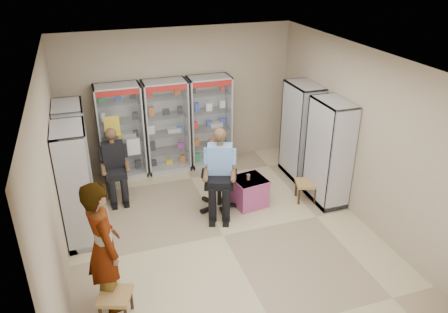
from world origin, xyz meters
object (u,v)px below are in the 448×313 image
object	(u,v)px
cabinet_back_left	(121,132)
cabinet_left_far	(75,157)
office_chair	(219,179)
woven_stool_a	(306,191)
cabinet_back_right	(210,122)
seated_shopkeeper	(220,173)
pink_trunk	(249,192)
cabinet_right_far	(301,131)
woven_stool_b	(116,306)
cabinet_right_near	(329,153)
wooden_chair	(115,173)
cabinet_left_near	(77,186)
standing_man	(104,246)
cabinet_back_mid	(167,127)

from	to	relation	value
cabinet_back_left	cabinet_left_far	size ratio (longest dim) A/B	1.00
office_chair	woven_stool_a	bearing A→B (deg)	10.93
cabinet_back_right	seated_shopkeeper	distance (m)	1.96
cabinet_back_left	pink_trunk	distance (m)	2.94
cabinet_right_far	seated_shopkeeper	xyz separation A→B (m)	(-2.01, -0.78, -0.24)
woven_stool_b	seated_shopkeeper	bearing A→B (deg)	44.85
cabinet_right_near	wooden_chair	distance (m)	4.10
wooden_chair	woven_stool_b	distance (m)	3.31
cabinet_back_left	cabinet_right_near	bearing A→B (deg)	-32.28
cabinet_back_right	cabinet_right_far	bearing A→B (deg)	-34.73
cabinet_left_near	standing_man	size ratio (longest dim) A/B	1.06
cabinet_right_far	woven_stool_a	distance (m)	1.33
cabinet_back_left	wooden_chair	world-z (taller)	cabinet_back_left
woven_stool_b	cabinet_back_left	bearing A→B (deg)	81.50
office_chair	pink_trunk	distance (m)	0.66
cabinet_left_near	cabinet_right_far	bearing A→B (deg)	101.41
cabinet_right_near	woven_stool_b	xyz separation A→B (m)	(-4.13, -1.78, -0.80)
cabinet_back_left	cabinet_right_near	size ratio (longest dim) A/B	1.00
cabinet_left_far	wooden_chair	world-z (taller)	cabinet_left_far
cabinet_back_left	cabinet_back_right	bearing A→B (deg)	0.00
cabinet_right_near	wooden_chair	size ratio (longest dim) A/B	2.13
pink_trunk	woven_stool_a	size ratio (longest dim) A/B	1.46
cabinet_right_near	cabinet_left_far	bearing A→B (deg)	73.75
pink_trunk	woven_stool_b	distance (m)	3.40
woven_stool_a	office_chair	bearing A→B (deg)	170.72
cabinet_back_left	cabinet_back_right	world-z (taller)	same
cabinet_left_near	pink_trunk	bearing A→B (deg)	91.86
cabinet_back_right	wooden_chair	world-z (taller)	cabinet_back_right
office_chair	woven_stool_a	size ratio (longest dim) A/B	3.09
cabinet_right_far	cabinet_back_mid	bearing A→B (deg)	66.35
cabinet_back_right	woven_stool_a	xyz separation A→B (m)	(1.28, -2.13, -0.81)
cabinet_right_near	standing_man	bearing A→B (deg)	109.40
wooden_chair	office_chair	world-z (taller)	office_chair
cabinet_back_mid	standing_man	world-z (taller)	cabinet_back_mid
woven_stool_a	woven_stool_b	xyz separation A→B (m)	(-3.78, -1.89, 0.01)
cabinet_back_right	office_chair	world-z (taller)	cabinet_back_right
cabinet_back_right	cabinet_left_far	size ratio (longest dim) A/B	1.00
cabinet_right_far	woven_stool_b	size ratio (longest dim) A/B	4.98
cabinet_right_near	woven_stool_a	world-z (taller)	cabinet_right_near
wooden_chair	pink_trunk	xyz separation A→B (m)	(2.34, -1.20, -0.20)
cabinet_back_right	standing_man	bearing A→B (deg)	-124.56
standing_man	pink_trunk	bearing A→B (deg)	-70.22
seated_shopkeeper	cabinet_back_left	bearing A→B (deg)	148.73
pink_trunk	standing_man	xyz separation A→B (m)	(-2.74, -1.77, 0.67)
seated_shopkeeper	woven_stool_a	distance (m)	1.77
pink_trunk	cabinet_left_far	bearing A→B (deg)	161.62
wooden_chair	woven_stool_a	world-z (taller)	wooden_chair
woven_stool_b	standing_man	world-z (taller)	standing_man
cabinet_left_far	seated_shopkeeper	world-z (taller)	cabinet_left_far
cabinet_back_mid	wooden_chair	xyz separation A→B (m)	(-1.20, -0.73, -0.53)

